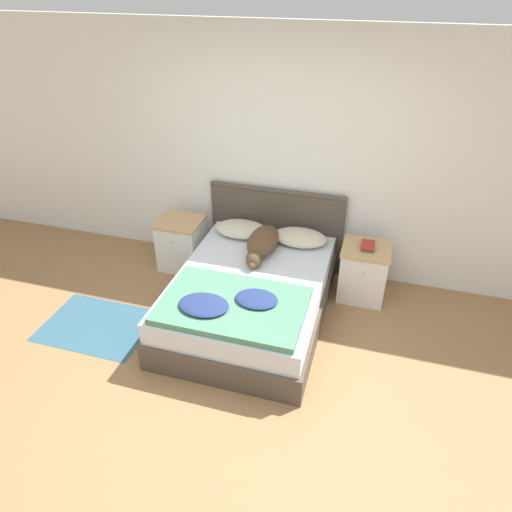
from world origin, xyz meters
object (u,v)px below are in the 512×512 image
bed (250,297)px  dog (262,243)px  nightstand_left (182,243)px  pillow_left (241,229)px  book_stack (368,246)px  nightstand_right (363,272)px  pillow_right (300,237)px

bed → dog: 0.57m
nightstand_left → pillow_left: size_ratio=1.03×
bed → book_stack: size_ratio=9.65×
nightstand_right → pillow_right: size_ratio=1.03×
dog → bed: bearing=-89.0°
bed → nightstand_left: 1.21m
dog → book_stack: bearing=11.9°
bed → nightstand_right: bearing=33.0°
pillow_right → nightstand_left: bearing=-177.4°
nightstand_right → dog: size_ratio=0.73×
pillow_left → dog: bearing=-41.1°
bed → pillow_left: (-0.32, 0.72, 0.32)m
nightstand_right → pillow_left: 1.36m
pillow_right → dog: dog is taller
bed → pillow_left: pillow_left is taller
bed → nightstand_left: size_ratio=3.27×
nightstand_right → dog: (-1.02, -0.21, 0.30)m
nightstand_right → book_stack: (0.00, 0.00, 0.31)m
nightstand_left → dog: (1.00, -0.21, 0.30)m
bed → book_stack: 1.26m
book_stack → bed: bearing=-147.0°
nightstand_left → pillow_right: 1.36m
pillow_left → pillow_right: bearing=0.0°
nightstand_left → book_stack: size_ratio=2.95×
bed → nightstand_left: nightstand_left is taller
nightstand_left → book_stack: 2.05m
nightstand_right → pillow_right: 0.74m
nightstand_left → dog: dog is taller
dog → nightstand_left: bearing=168.0°
bed → pillow_right: (0.32, 0.72, 0.32)m
pillow_left → pillow_right: (0.64, 0.00, 0.00)m
book_stack → pillow_right: bearing=175.3°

